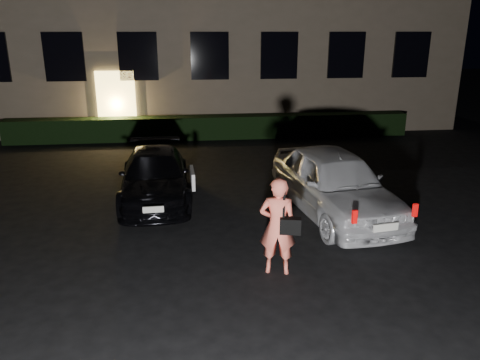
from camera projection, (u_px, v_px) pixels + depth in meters
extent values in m
plane|color=black|center=(248.00, 277.00, 7.82)|extent=(80.00, 80.00, 0.00)
cube|color=#E1BE5C|center=(117.00, 105.00, 17.39)|extent=(1.40, 0.10, 2.50)
cube|color=black|center=(64.00, 57.00, 16.67)|extent=(1.40, 0.10, 1.70)
cube|color=black|center=(138.00, 57.00, 16.95)|extent=(1.40, 0.10, 1.70)
cube|color=black|center=(210.00, 56.00, 17.24)|extent=(1.40, 0.10, 1.70)
cube|color=black|center=(279.00, 56.00, 17.52)|extent=(1.40, 0.10, 1.70)
cube|color=black|center=(346.00, 55.00, 17.80)|extent=(1.40, 0.10, 1.70)
cube|color=black|center=(411.00, 55.00, 18.08)|extent=(1.40, 0.10, 1.70)
cube|color=black|center=(212.00, 127.00, 17.61)|extent=(15.00, 0.70, 0.85)
imported|color=black|center=(155.00, 176.00, 11.29)|extent=(1.77, 4.03, 1.15)
cube|color=white|center=(192.00, 178.00, 10.69)|extent=(0.11, 0.83, 0.38)
cube|color=silver|center=(153.00, 209.00, 9.38)|extent=(0.42, 0.05, 0.13)
imported|color=silver|center=(334.00, 182.00, 10.29)|extent=(2.35, 4.51, 1.47)
cube|color=red|center=(355.00, 217.00, 8.23)|extent=(0.10, 0.07, 0.24)
cube|color=red|center=(415.00, 210.00, 8.53)|extent=(0.10, 0.07, 0.24)
cube|color=silver|center=(386.00, 227.00, 8.41)|extent=(0.49, 0.12, 0.14)
imported|color=#FF715B|center=(277.00, 226.00, 7.74)|extent=(0.69, 0.53, 1.69)
cube|color=black|center=(290.00, 226.00, 7.59)|extent=(0.37, 0.22, 0.27)
cube|color=black|center=(284.00, 203.00, 7.52)|extent=(0.05, 0.06, 0.53)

